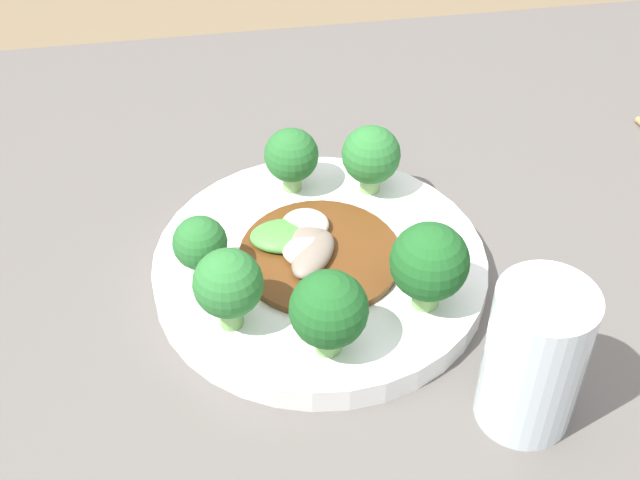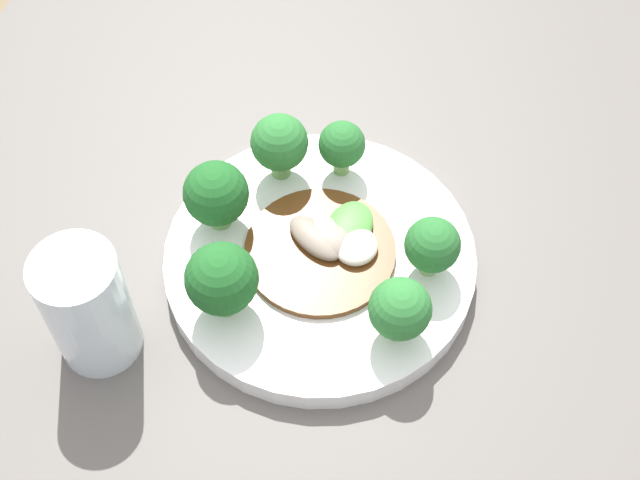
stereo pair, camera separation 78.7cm
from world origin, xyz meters
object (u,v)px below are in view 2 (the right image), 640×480
broccoli_south (432,246)px  broccoli_southwest (400,310)px  stirfry_center (329,244)px  broccoli_northeast (279,144)px  plate (320,260)px  broccoli_northwest (222,280)px  broccoli_north (216,194)px  broccoli_east (344,146)px  drinking_glass (88,307)px

broccoli_south → broccoli_southwest: broccoli_southwest is taller
broccoli_south → stirfry_center: bearing=92.6°
broccoli_southwest → stirfry_center: broccoli_southwest is taller
broccoli_southwest → broccoli_northeast: (0.13, 0.14, 0.00)m
plate → broccoli_northwest: 0.11m
broccoli_north → broccoli_east: (0.08, -0.09, -0.00)m
stirfry_center → drinking_glass: 0.20m
broccoli_north → broccoli_northeast: bearing=-27.6°
broccoli_northwest → broccoli_east: size_ratio=1.27×
plate → drinking_glass: drinking_glass is taller
broccoli_east → stirfry_center: bearing=-173.5°
plate → broccoli_east: bearing=2.3°
broccoli_east → broccoli_southwest: broccoli_southwest is taller
broccoli_northwest → broccoli_southwest: 0.14m
broccoli_northwest → broccoli_southwest: (0.01, -0.14, -0.01)m
broccoli_northeast → stirfry_center: size_ratio=0.52×
plate → broccoli_north: 0.10m
stirfry_center → drinking_glass: (-0.12, 0.16, 0.03)m
broccoli_south → broccoli_northeast: 0.16m
plate → broccoli_northwest: broccoli_northwest is taller
broccoli_northwest → broccoli_east: bearing=-19.0°
broccoli_north → broccoli_south: (0.00, -0.18, -0.00)m
broccoli_southwest → stirfry_center: size_ratio=0.48×
broccoli_north → stirfry_center: (-0.00, -0.10, -0.03)m
plate → stirfry_center: size_ratio=2.07×
broccoli_east → stirfry_center: size_ratio=0.44×
broccoli_northwest → broccoli_south: broccoli_northwest is taller
broccoli_northwest → stirfry_center: 0.11m
broccoli_northeast → broccoli_southwest: bearing=-133.7°
broccoli_north → plate: bearing=-95.2°
broccoli_northwest → drinking_glass: bearing=117.4°
stirfry_center → broccoli_east: bearing=6.5°
broccoli_south → broccoli_southwest: bearing=169.7°
broccoli_south → broccoli_southwest: size_ratio=0.94×
broccoli_north → drinking_glass: drinking_glass is taller
broccoli_east → drinking_glass: (-0.21, 0.15, 0.00)m
broccoli_south → broccoli_southwest: (-0.07, 0.01, 0.00)m
plate → broccoli_east: size_ratio=4.69×
broccoli_northwest → stirfry_center: broccoli_northwest is taller
drinking_glass → broccoli_northwest: bearing=-62.6°
plate → broccoli_northeast: broccoli_northeast is taller
plate → broccoli_southwest: (-0.06, -0.08, 0.05)m
broccoli_south → drinking_glass: drinking_glass is taller
broccoli_southwest → broccoli_northeast: bearing=46.3°
broccoli_northwest → drinking_glass: drinking_glass is taller
broccoli_northwest → broccoli_northeast: bearing=-0.8°
broccoli_east → broccoli_northeast: (-0.02, 0.05, 0.01)m
broccoli_northeast → broccoli_south: bearing=-113.5°
plate → broccoli_south: 0.10m
broccoli_north → broccoli_east: broccoli_north is taller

